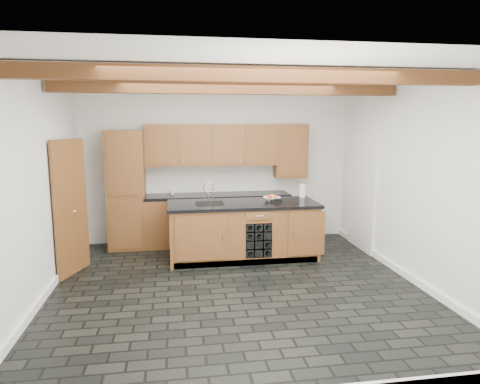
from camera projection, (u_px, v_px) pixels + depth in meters
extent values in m
plane|color=black|center=(237.00, 287.00, 5.86)|extent=(5.00, 5.00, 0.00)
plane|color=white|center=(217.00, 167.00, 8.07)|extent=(5.00, 0.00, 5.00)
plane|color=white|center=(36.00, 191.00, 5.25)|extent=(0.00, 5.00, 5.00)
plane|color=white|center=(412.00, 182.00, 6.01)|extent=(0.00, 5.00, 5.00)
plane|color=white|center=(236.00, 77.00, 5.41)|extent=(5.00, 5.00, 0.00)
cube|color=brown|center=(254.00, 75.00, 4.25)|extent=(4.90, 0.15, 0.15)
cube|color=brown|center=(230.00, 89.00, 6.01)|extent=(4.90, 0.15, 0.15)
cube|color=white|center=(45.00, 295.00, 5.47)|extent=(0.04, 5.00, 0.10)
cube|color=white|center=(405.00, 274.00, 6.23)|extent=(0.04, 5.00, 0.10)
cube|color=white|center=(66.00, 202.00, 6.58)|extent=(0.06, 0.94, 2.04)
cube|color=brown|center=(71.00, 207.00, 6.27)|extent=(0.31, 0.77, 2.00)
cube|color=white|center=(362.00, 192.00, 7.53)|extent=(0.06, 0.98, 2.04)
cube|color=black|center=(364.00, 193.00, 7.54)|extent=(0.02, 0.86, 1.96)
cube|color=brown|center=(126.00, 190.00, 7.58)|extent=(0.65, 0.60, 2.10)
cube|color=brown|center=(218.00, 220.00, 7.93)|extent=(2.60, 0.60, 0.88)
cube|color=black|center=(218.00, 195.00, 7.85)|extent=(2.64, 0.62, 0.05)
cube|color=white|center=(216.00, 178.00, 8.09)|extent=(2.60, 0.02, 0.52)
cube|color=brown|center=(211.00, 145.00, 7.81)|extent=(2.40, 0.35, 0.75)
cube|color=brown|center=(290.00, 151.00, 8.06)|extent=(0.60, 0.35, 1.00)
cube|color=brown|center=(243.00, 232.00, 7.10)|extent=(2.40, 0.90, 0.88)
cube|color=black|center=(243.00, 204.00, 7.03)|extent=(2.46, 0.96, 0.05)
cube|color=brown|center=(201.00, 238.00, 6.53)|extent=(0.80, 0.02, 0.70)
cube|color=brown|center=(307.00, 234.00, 6.79)|extent=(0.60, 0.02, 0.70)
cube|color=black|center=(257.00, 238.00, 6.83)|extent=(0.42, 0.30, 0.56)
cylinder|color=black|center=(266.00, 243.00, 6.83)|extent=(0.07, 0.26, 0.07)
cylinder|color=black|center=(249.00, 235.00, 6.76)|extent=(0.07, 0.26, 0.07)
cylinder|color=black|center=(266.00, 226.00, 6.78)|extent=(0.07, 0.26, 0.07)
cylinder|color=black|center=(249.00, 252.00, 6.81)|extent=(0.07, 0.26, 0.07)
cylinder|color=black|center=(249.00, 226.00, 6.74)|extent=(0.07, 0.26, 0.07)
cylinder|color=black|center=(258.00, 226.00, 6.76)|extent=(0.07, 0.26, 0.07)
cylinder|color=black|center=(266.00, 251.00, 6.85)|extent=(0.07, 0.26, 0.07)
cylinder|color=black|center=(258.00, 235.00, 6.78)|extent=(0.07, 0.26, 0.07)
cube|color=black|center=(210.00, 204.00, 6.94)|extent=(0.45, 0.40, 0.02)
cylinder|color=silver|center=(209.00, 196.00, 7.10)|extent=(0.02, 0.02, 0.20)
torus|color=silver|center=(208.00, 187.00, 7.08)|extent=(0.18, 0.02, 0.18)
cylinder|color=silver|center=(204.00, 199.00, 7.10)|extent=(0.02, 0.02, 0.08)
cylinder|color=silver|center=(213.00, 199.00, 7.12)|extent=(0.02, 0.02, 0.08)
cube|color=black|center=(276.00, 201.00, 7.07)|extent=(0.21, 0.13, 0.04)
cylinder|color=black|center=(276.00, 199.00, 7.06)|extent=(0.13, 0.13, 0.02)
imported|color=silver|center=(272.00, 199.00, 7.15)|extent=(0.30, 0.30, 0.07)
sphere|color=red|center=(275.00, 197.00, 7.15)|extent=(0.07, 0.07, 0.07)
sphere|color=#F45315|center=(272.00, 196.00, 7.19)|extent=(0.07, 0.07, 0.07)
sphere|color=#528D26|center=(269.00, 197.00, 7.17)|extent=(0.07, 0.07, 0.07)
sphere|color=red|center=(270.00, 197.00, 7.11)|extent=(0.07, 0.07, 0.07)
sphere|color=yellow|center=(273.00, 197.00, 7.10)|extent=(0.07, 0.07, 0.07)
cylinder|color=white|center=(302.00, 191.00, 7.52)|extent=(0.11, 0.11, 0.23)
imported|color=white|center=(172.00, 192.00, 7.79)|extent=(0.09, 0.09, 0.08)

